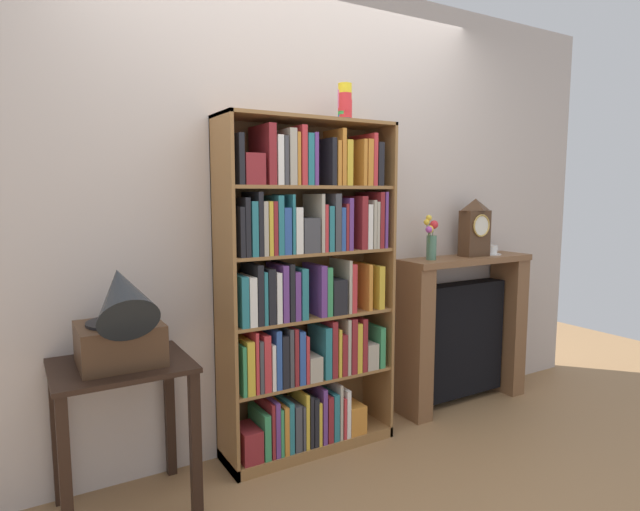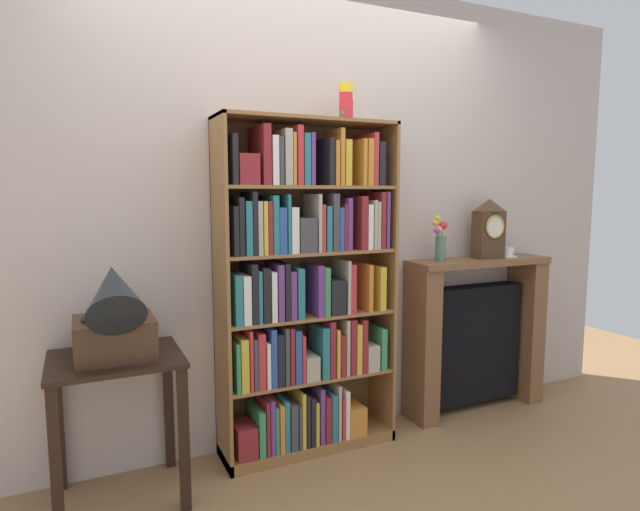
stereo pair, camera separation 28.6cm
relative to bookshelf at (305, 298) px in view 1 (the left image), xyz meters
name	(u,v)px [view 1 (the left image)]	position (x,y,z in m)	size (l,w,h in m)	color
ground_plane	(320,458)	(0.03, -0.12, -0.87)	(7.61, 6.40, 0.02)	#997047
wall_back	(308,214)	(0.13, 0.20, 0.45)	(4.61, 0.08, 2.61)	beige
bookshelf	(305,298)	(0.00, 0.00, 0.00)	(0.97, 0.30, 1.81)	olive
cup_stack	(345,102)	(0.25, -0.01, 1.05)	(0.08, 0.08, 0.20)	blue
side_table_left	(123,400)	(-0.97, -0.09, -0.34)	(0.58, 0.49, 0.69)	black
gramophone	(121,321)	(-0.97, -0.14, 0.03)	(0.34, 0.47, 0.51)	#472D1C
fireplace_mantel	(461,331)	(1.24, 0.04, -0.36)	(0.99, 0.27, 1.01)	brown
mantel_clock	(475,227)	(1.31, 0.02, 0.34)	(0.20, 0.12, 0.38)	#472D1C
flower_vase	(431,239)	(0.92, 0.02, 0.28)	(0.11, 0.08, 0.28)	#4C7A60
teacup_with_saucer	(491,250)	(1.47, 0.02, 0.18)	(0.14, 0.14, 0.07)	white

